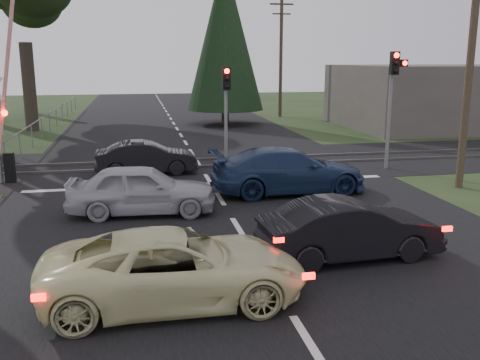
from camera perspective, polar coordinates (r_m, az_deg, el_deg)
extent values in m
plane|color=#223317|center=(11.66, 2.54, -9.50)|extent=(120.00, 120.00, 0.00)
cube|color=black|center=(21.11, -3.80, 0.71)|extent=(14.00, 100.00, 0.01)
cube|color=black|center=(23.05, -4.44, 1.73)|extent=(120.00, 8.00, 0.01)
cube|color=silver|center=(19.36, -3.13, -0.37)|extent=(13.00, 0.35, 0.00)
cube|color=#59544C|center=(22.26, -4.20, 1.46)|extent=(120.00, 0.12, 0.10)
cube|color=#59544C|center=(23.82, -4.66, 2.20)|extent=(120.00, 0.12, 0.10)
sphere|color=#FF0C07|center=(20.72, -23.84, 6.55)|extent=(0.22, 0.22, 0.22)
cube|color=black|center=(21.15, -23.35, 1.21)|extent=(0.35, 0.25, 1.10)
cube|color=red|center=(20.75, -23.65, 10.60)|extent=(1.16, 0.10, 5.93)
cylinder|color=slate|center=(22.60, 15.58, 5.94)|extent=(0.14, 0.14, 3.80)
cube|color=black|center=(22.30, 16.16, 11.88)|extent=(0.32, 0.24, 0.90)
sphere|color=#FF0C07|center=(22.18, 16.36, 12.65)|extent=(0.20, 0.20, 0.20)
sphere|color=black|center=(22.18, 16.31, 11.87)|extent=(0.18, 0.18, 0.18)
sphere|color=black|center=(22.18, 16.27, 11.10)|extent=(0.18, 0.18, 0.18)
cube|color=black|center=(22.47, 17.04, 11.83)|extent=(0.28, 0.22, 0.28)
sphere|color=#FF0C07|center=(22.36, 17.19, 11.82)|extent=(0.18, 0.18, 0.18)
cylinder|color=slate|center=(21.76, -1.51, 5.36)|extent=(0.14, 0.14, 3.20)
cube|color=black|center=(21.41, -1.46, 10.75)|extent=(0.32, 0.24, 0.90)
sphere|color=#FF0C07|center=(21.27, -1.41, 11.54)|extent=(0.20, 0.20, 0.20)
sphere|color=black|center=(21.28, -1.40, 10.74)|extent=(0.18, 0.18, 0.18)
sphere|color=black|center=(21.29, -1.40, 9.93)|extent=(0.18, 0.18, 0.18)
cylinder|color=#4C3D2D|center=(19.84, 23.40, 12.02)|extent=(0.26, 0.26, 9.00)
cylinder|color=#4C3D2D|center=(41.96, 4.38, 12.89)|extent=(0.26, 0.26, 9.00)
cube|color=#4C3D2D|center=(42.15, 4.47, 18.20)|extent=(1.80, 0.12, 0.12)
cube|color=#4C3D2D|center=(42.09, 4.46, 17.25)|extent=(1.40, 0.10, 0.10)
cylinder|color=#4C3D2D|center=(66.41, -1.46, 12.89)|extent=(0.26, 0.26, 9.00)
cube|color=#4C3D2D|center=(66.52, -1.48, 16.25)|extent=(1.80, 0.12, 0.12)
cube|color=#4C3D2D|center=(66.49, -1.48, 15.65)|extent=(1.40, 0.10, 0.10)
cylinder|color=#473D33|center=(36.10, -21.57, 9.21)|extent=(0.80, 0.80, 5.40)
cylinder|color=#473D33|center=(47.27, -21.62, 9.85)|extent=(0.80, 0.80, 5.40)
cylinder|color=#473D33|center=(37.14, -1.59, 7.53)|extent=(0.50, 0.50, 2.00)
cone|color=black|center=(37.01, -1.64, 15.26)|extent=(5.20, 5.20, 10.00)
cube|color=#59514C|center=(38.51, 21.52, 8.34)|extent=(14.00, 10.00, 4.00)
imported|color=beige|center=(10.02, -6.94, -9.27)|extent=(4.86, 2.26, 1.35)
imported|color=black|center=(12.29, 11.64, -5.21)|extent=(4.20, 1.76, 1.35)
imported|color=#A7A9AF|center=(15.73, -10.44, -1.00)|extent=(4.37, 2.02, 1.45)
imported|color=#19294B|center=(17.99, 5.18, 1.01)|extent=(5.28, 2.28, 1.51)
imported|color=black|center=(21.17, -9.95, 2.34)|extent=(3.93, 1.45, 1.28)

